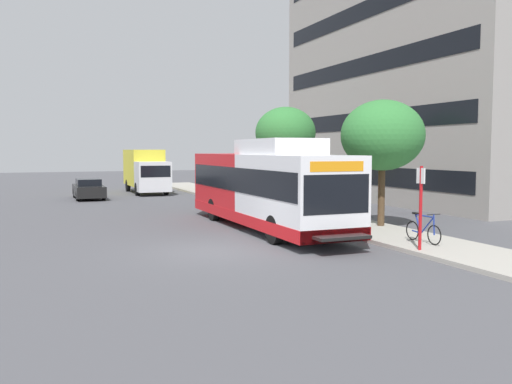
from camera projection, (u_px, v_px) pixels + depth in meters
ground_plane at (159, 221)px, 24.60m from camera, size 120.00×120.00×0.00m
sidewalk_curb at (316, 217)px, 25.39m from camera, size 3.00×56.00×0.14m
transit_bus at (265, 187)px, 22.14m from camera, size 2.58×12.25×3.65m
bus_stop_sign_pole at (421, 201)px, 16.66m from camera, size 0.10×0.36×2.60m
bicycle_parked at (423, 230)px, 18.07m from camera, size 0.52×1.76×1.02m
street_tree_near_stop at (382, 136)px, 21.85m from camera, size 3.36×3.36×5.11m
street_tree_mid_block at (285, 133)px, 30.47m from camera, size 3.40×3.40×5.51m
parked_car_far_lane at (89, 189)px, 35.79m from camera, size 1.80×4.50×1.33m
box_truck_background at (146, 170)px, 40.66m from camera, size 2.32×7.01×3.25m
lattice_comm_tower at (308, 100)px, 49.76m from camera, size 1.10×1.10×23.98m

